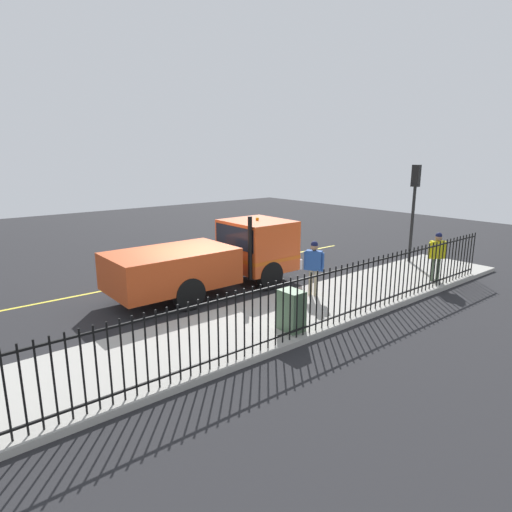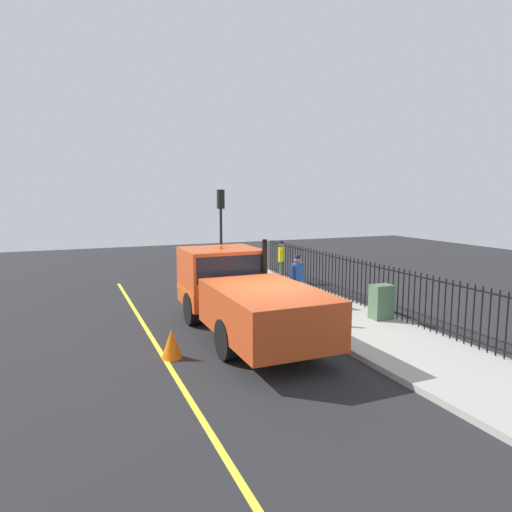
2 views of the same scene
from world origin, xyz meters
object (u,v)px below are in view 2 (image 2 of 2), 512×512
work_truck (239,290)px  utility_cabinet (381,302)px  worker_standing (297,274)px  traffic_light_near (221,215)px  traffic_cone (172,344)px  pedestrian_distant (281,255)px

work_truck → utility_cabinet: bearing=-11.3°
work_truck → utility_cabinet: size_ratio=6.31×
worker_standing → traffic_light_near: traffic_light_near is taller
traffic_light_near → utility_cabinet: 9.22m
traffic_light_near → traffic_cone: traffic_light_near is taller
work_truck → utility_cabinet: (4.21, -0.84, -0.55)m
worker_standing → traffic_cone: worker_standing is taller
traffic_light_near → pedestrian_distant: bearing=136.6°
worker_standing → traffic_light_near: bearing=-112.7°
work_truck → traffic_cone: work_truck is taller
pedestrian_distant → work_truck: bearing=0.1°
utility_cabinet → work_truck: bearing=168.7°
work_truck → pedestrian_distant: work_truck is taller
pedestrian_distant → utility_cabinet: bearing=35.2°
work_truck → worker_standing: (2.67, 1.57, -0.01)m
traffic_light_near → utility_cabinet: bearing=101.2°
work_truck → pedestrian_distant: (4.26, 6.00, -0.02)m
worker_standing → pedestrian_distant: (1.58, 4.43, -0.01)m
work_truck → traffic_light_near: (2.13, 7.85, 1.70)m
traffic_light_near → work_truck: bearing=72.5°
pedestrian_distant → traffic_cone: pedestrian_distant is taller
work_truck → worker_standing: work_truck is taller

